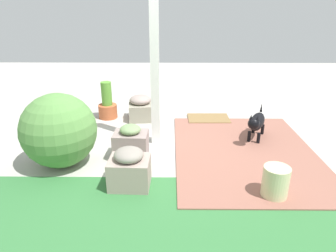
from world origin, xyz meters
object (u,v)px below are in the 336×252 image
Objects in this scene: round_shrub at (59,131)px; dog at (257,122)px; stone_planter_far at (129,169)px; ceramic_urn at (275,182)px; stone_planter_nearest at (141,108)px; doormat at (208,119)px; stone_planter_mid at (131,143)px; porch_pillar at (155,59)px; terracotta_pot_tall at (107,105)px.

round_shrub is 2.60m from dog.
ceramic_urn is at bearing 172.94° from stone_planter_far.
dog is at bearing -144.14° from stone_planter_far.
stone_planter_nearest reaches higher than doormat.
stone_planter_mid is at bearing -84.25° from stone_planter_far.
stone_planter_mid is (0.29, 0.46, -0.95)m from porch_pillar.
round_shrub is 2.44m from ceramic_urn.
stone_planter_mid is 1.31× the size of ceramic_urn.
stone_planter_mid is 0.66× the size of dog.
stone_planter_mid is at bearing -167.36° from round_shrub.
dog is (-2.50, -0.71, -0.17)m from round_shrub.
stone_planter_mid is 1.74m from ceramic_urn.
ceramic_urn is (-2.34, 0.65, -0.27)m from round_shrub.
stone_planter_mid is at bearing 49.96° from doormat.
doormat is at bearing -118.10° from stone_planter_far.
round_shrub is at bearing 62.56° from stone_planter_nearest.
ceramic_urn is at bearing 164.49° from round_shrub.
porch_pillar is at bearing 46.45° from doormat.
round_shrub is 1.63m from terracotta_pot_tall.
stone_planter_far is 2.01m from dog.
round_shrub is (0.87, -0.47, 0.23)m from stone_planter_far.
terracotta_pot_tall is (0.56, -0.06, 0.02)m from stone_planter_nearest.
stone_planter_nearest is at bearing -87.91° from stone_planter_far.
dog reaches higher than stone_planter_nearest.
stone_planter_nearest is at bearing -89.67° from stone_planter_mid.
terracotta_pot_tall is 0.94× the size of dog.
dog is at bearing 158.63° from terracotta_pot_tall.
dog is 1.98× the size of ceramic_urn.
stone_planter_mid is at bearing 111.89° from terracotta_pot_tall.
dog is at bearing 124.92° from doormat.
dog is at bearing -164.13° from round_shrub.
ceramic_urn is (-1.54, 2.18, -0.03)m from stone_planter_nearest.
porch_pillar is 3.51× the size of dog.
porch_pillar reaches higher than stone_planter_mid.
porch_pillar is 3.74× the size of terracotta_pot_tall.
ceramic_urn is at bearing 151.59° from stone_planter_mid.
stone_planter_mid is 0.70× the size of terracotta_pot_tall.
doormat is (0.57, -0.81, -0.25)m from dog.
stone_planter_mid is 0.64× the size of doormat.
stone_planter_nearest is 1.15m from doormat.
stone_planter_nearest is 1.35m from stone_planter_mid.
dog is at bearing -162.63° from stone_planter_mid.
doormat is at bearing -79.41° from ceramic_urn.
terracotta_pot_tall is at bearing -48.17° from porch_pillar.
ceramic_urn is (-1.24, 1.29, -0.99)m from porch_pillar.
stone_planter_far is 1.32× the size of ceramic_urn.
round_shrub is (0.80, 0.18, 0.24)m from stone_planter_mid.
stone_planter_far reaches higher than doormat.
stone_planter_far is at bearing 61.90° from doormat.
round_shrub is 1.42× the size of terracotta_pot_tall.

